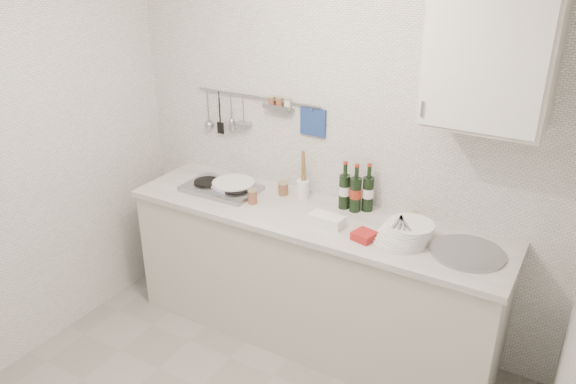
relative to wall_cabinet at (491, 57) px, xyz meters
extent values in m
cube|color=silver|center=(-0.90, 0.18, -0.70)|extent=(3.00, 0.02, 2.50)
cube|color=silver|center=(0.60, -1.22, -0.70)|extent=(0.02, 2.80, 2.50)
cube|color=beige|center=(-0.90, -0.12, -1.51)|extent=(2.40, 0.60, 0.88)
cube|color=silver|center=(-0.90, -0.12, -1.05)|extent=(2.44, 0.64, 0.04)
cube|color=black|center=(-0.90, -0.10, -1.90)|extent=(2.34, 0.52, 0.10)
cube|color=#93969B|center=(-1.60, -0.12, -1.01)|extent=(0.50, 0.32, 0.03)
cylinder|color=black|center=(-1.72, -0.12, -0.99)|extent=(0.18, 0.18, 0.01)
cylinder|color=black|center=(-1.48, -0.12, -0.99)|extent=(0.18, 0.18, 0.01)
cylinder|color=#93969B|center=(0.05, -0.12, -1.02)|extent=(0.40, 0.40, 0.02)
cylinder|color=#93969B|center=(0.05, -0.12, -1.08)|extent=(0.34, 0.34, 0.10)
cylinder|color=#93969B|center=(-1.47, 0.15, -0.43)|extent=(0.95, 0.02, 0.02)
cube|color=navy|center=(-1.06, 0.17, -0.54)|extent=(0.18, 0.02, 0.18)
cube|color=beige|center=(0.00, 0.01, 0.00)|extent=(0.60, 0.35, 0.70)
cube|color=white|center=(0.00, -0.18, 0.00)|extent=(0.56, 0.01, 0.66)
cylinder|color=#93969B|center=(-0.26, -0.19, -0.25)|extent=(0.01, 0.01, 0.08)
cylinder|color=#4962A6|center=(-1.56, -0.07, -1.02)|extent=(0.31, 0.31, 0.01)
cylinder|color=#4962A6|center=(-1.55, -0.07, -1.01)|extent=(0.30, 0.30, 0.01)
cylinder|color=#4962A6|center=(-1.55, -0.06, -1.00)|extent=(0.29, 0.29, 0.01)
cylinder|color=#4962A6|center=(-1.54, -0.06, -0.98)|extent=(0.29, 0.29, 0.01)
cylinder|color=white|center=(-0.32, -0.18, -1.02)|extent=(0.30, 0.30, 0.01)
cylinder|color=white|center=(-0.31, -0.17, -1.01)|extent=(0.30, 0.30, 0.01)
cylinder|color=white|center=(-0.30, -0.17, -0.99)|extent=(0.29, 0.29, 0.01)
cylinder|color=white|center=(-0.30, -0.16, -0.98)|extent=(0.29, 0.29, 0.01)
cylinder|color=white|center=(-0.29, -0.16, -0.97)|extent=(0.28, 0.28, 0.01)
cylinder|color=white|center=(-0.28, -0.15, -0.95)|extent=(0.27, 0.27, 0.01)
cylinder|color=white|center=(-0.28, -0.15, -0.94)|extent=(0.27, 0.27, 0.01)
cylinder|color=white|center=(-0.27, -0.15, -0.92)|extent=(0.26, 0.26, 0.01)
cube|color=white|center=(-0.76, -0.20, -1.00)|extent=(0.21, 0.11, 0.06)
cube|color=red|center=(-0.50, -0.26, -1.01)|extent=(0.14, 0.14, 0.05)
cylinder|color=white|center=(-1.07, 0.05, -0.97)|extent=(0.08, 0.08, 0.12)
cylinder|color=olive|center=(-1.06, 0.05, -0.82)|extent=(0.03, 0.06, 0.24)
cylinder|color=olive|center=(-1.08, 0.06, -0.83)|extent=(0.04, 0.05, 0.22)
cylinder|color=brown|center=(-1.21, 0.04, -0.99)|extent=(0.07, 0.07, 0.08)
cylinder|color=tan|center=(-1.21, 0.04, -0.94)|extent=(0.07, 0.07, 0.01)
cylinder|color=brown|center=(-0.32, 0.07, -1.00)|extent=(0.06, 0.06, 0.06)
cylinder|color=tan|center=(-0.32, 0.07, -0.96)|extent=(0.06, 0.06, 0.01)
cylinder|color=brown|center=(-0.36, -0.06, -1.00)|extent=(0.07, 0.07, 0.07)
cylinder|color=tan|center=(-0.36, -0.06, -0.96)|extent=(0.07, 0.07, 0.01)
cylinder|color=brown|center=(-1.31, -0.18, -0.99)|extent=(0.06, 0.06, 0.09)
cylinder|color=tan|center=(-1.31, -0.18, -0.94)|extent=(0.06, 0.06, 0.01)
camera|label=1|loc=(0.54, -2.87, 0.53)|focal=35.00mm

